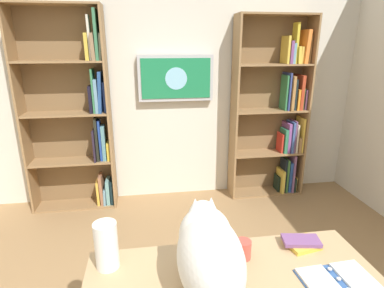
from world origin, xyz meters
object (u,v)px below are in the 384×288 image
object	(u,v)px
coffee_mug	(243,249)
desk_book_stack	(302,242)
wall_mounted_tv	(176,78)
bookshelf_left	(278,112)
cat	(209,251)
paper_towel_roll	(106,245)
bookshelf_right	(78,115)
open_binder	(339,281)

from	to	relation	value
coffee_mug	desk_book_stack	bearing A→B (deg)	-172.30
wall_mounted_tv	desk_book_stack	world-z (taller)	wall_mounted_tv
bookshelf_left	desk_book_stack	size ratio (longest dim) A/B	10.16
cat	paper_towel_roll	world-z (taller)	cat
cat	wall_mounted_tv	bearing A→B (deg)	-92.71
bookshelf_left	bookshelf_right	size ratio (longest dim) A/B	0.97
cat	coffee_mug	xyz separation A→B (m)	(-0.21, -0.17, -0.14)
bookshelf_right	desk_book_stack	size ratio (longest dim) A/B	10.48
paper_towel_roll	cat	bearing A→B (deg)	155.88
open_binder	coffee_mug	distance (m)	0.44
open_binder	paper_towel_roll	world-z (taller)	paper_towel_roll
bookshelf_left	wall_mounted_tv	world-z (taller)	bookshelf_left
wall_mounted_tv	coffee_mug	bearing A→B (deg)	92.50
bookshelf_left	open_binder	xyz separation A→B (m)	(0.72, 2.39, -0.25)
desk_book_stack	cat	bearing A→B (deg)	21.12
bookshelf_left	desk_book_stack	bearing A→B (deg)	70.23
bookshelf_right	open_binder	world-z (taller)	bookshelf_right
bookshelf_right	open_binder	bearing A→B (deg)	122.80
wall_mounted_tv	cat	size ratio (longest dim) A/B	1.36
bookshelf_right	coffee_mug	xyz separation A→B (m)	(-1.17, 2.17, -0.25)
bookshelf_right	cat	world-z (taller)	bookshelf_right
paper_towel_roll	desk_book_stack	world-z (taller)	paper_towel_roll
bookshelf_right	wall_mounted_tv	world-z (taller)	bookshelf_right
bookshelf_left	paper_towel_roll	size ratio (longest dim) A/B	8.89
bookshelf_left	desk_book_stack	world-z (taller)	bookshelf_left
coffee_mug	bookshelf_right	bearing A→B (deg)	-61.64
wall_mounted_tv	bookshelf_right	bearing A→B (deg)	4.15
bookshelf_left	wall_mounted_tv	bearing A→B (deg)	-4.02
bookshelf_left	bookshelf_right	bearing A→B (deg)	-0.16
bookshelf_right	cat	xyz separation A→B (m)	(-0.96, 2.34, -0.11)
coffee_mug	desk_book_stack	world-z (taller)	coffee_mug
bookshelf_left	cat	size ratio (longest dim) A/B	3.41
bookshelf_left	coffee_mug	xyz separation A→B (m)	(1.10, 2.16, -0.21)
coffee_mug	wall_mounted_tv	bearing A→B (deg)	-87.50
bookshelf_right	open_binder	size ratio (longest dim) A/B	6.35
open_binder	bookshelf_left	bearing A→B (deg)	-106.82
bookshelf_right	coffee_mug	size ratio (longest dim) A/B	22.56
open_binder	desk_book_stack	xyz separation A→B (m)	(0.04, -0.28, 0.01)
open_binder	desk_book_stack	world-z (taller)	desk_book_stack
bookshelf_left	coffee_mug	distance (m)	2.44
bookshelf_right	desk_book_stack	xyz separation A→B (m)	(-1.51, 2.12, -0.28)
wall_mounted_tv	paper_towel_roll	xyz separation A→B (m)	(0.56, 2.21, -0.55)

